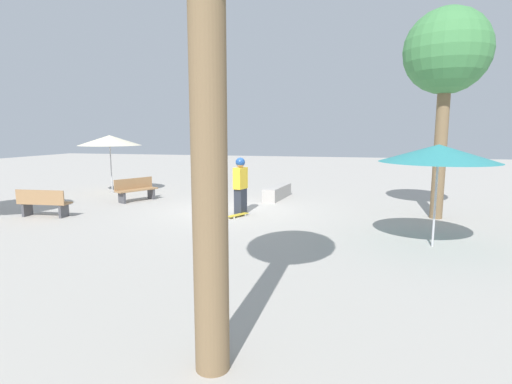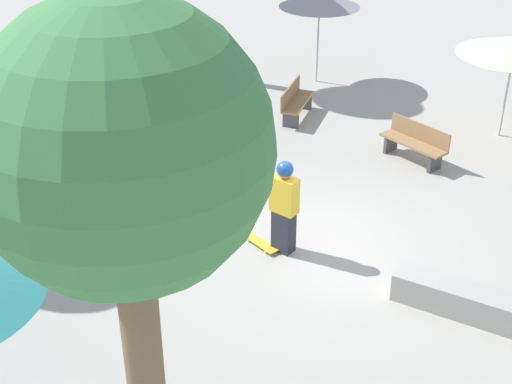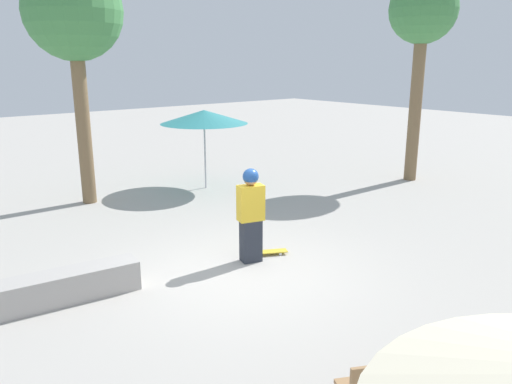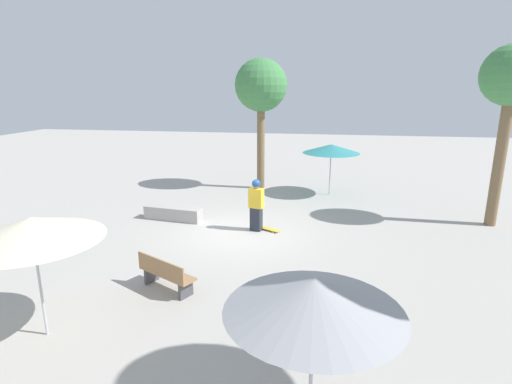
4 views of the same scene
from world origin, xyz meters
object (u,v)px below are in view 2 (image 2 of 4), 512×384
skater_main (284,204)px  skateboard (260,243)px  bench_far (296,102)px  palm_tree_right (123,159)px  bench_near (415,143)px  concrete_ledge (461,300)px

skater_main → skateboard: (-0.43, -0.03, -0.91)m
bench_far → skateboard: bearing=9.7°
skateboard → palm_tree_right: (1.22, -5.86, 4.69)m
bench_far → palm_tree_right: (2.62, -11.63, 4.32)m
bench_near → palm_tree_right: 11.27m
bench_near → palm_tree_right: (-0.64, -10.39, 4.32)m
skateboard → palm_tree_right: palm_tree_right is taller
concrete_ledge → bench_far: 8.08m
concrete_ledge → bench_near: size_ratio=1.37×
skateboard → bench_near: bench_near is taller
skateboard → bench_far: 5.94m
skater_main → concrete_ledge: bearing=-174.7°
bench_near → bench_far: 3.48m
skateboard → concrete_ledge: (3.65, -0.56, 0.19)m
concrete_ledge → skateboard: bearing=171.3°
skateboard → bench_far: (-1.39, 5.76, 0.37)m
skater_main → palm_tree_right: (0.79, -5.90, 3.78)m
skater_main → bench_far: size_ratio=1.10×
concrete_ledge → bench_far: bench_far is taller
skater_main → bench_far: bearing=-56.7°
bench_far → palm_tree_right: bearing=8.8°
concrete_ledge → bench_far: (-5.04, 6.32, 0.18)m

